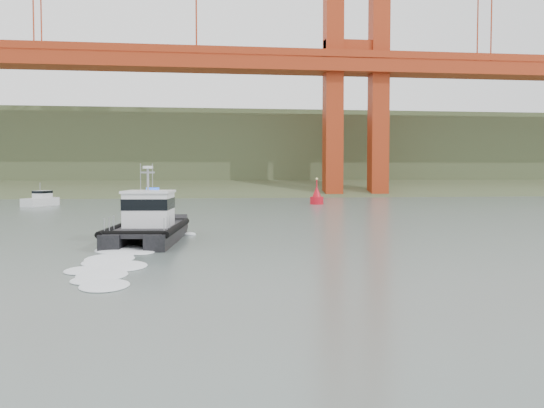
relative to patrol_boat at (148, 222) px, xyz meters
The scene contains 5 objects.
ground 13.77m from the patrol_boat, 50.89° to the right, with size 400.00×400.00×0.00m, color #505F59.
headlands 115.33m from the patrol_boat, 85.69° to the left, with size 500.00×105.36×27.12m.
patrol_boat is the anchor object (origin of this frame).
motorboat 43.98m from the patrol_boat, 111.14° to the left, with size 3.71×5.70×2.98m.
nav_buoy 44.46m from the patrol_boat, 64.96° to the left, with size 1.76×1.76×3.66m.
Camera 1 is at (-6.11, -26.34, 4.19)m, focal length 40.00 mm.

